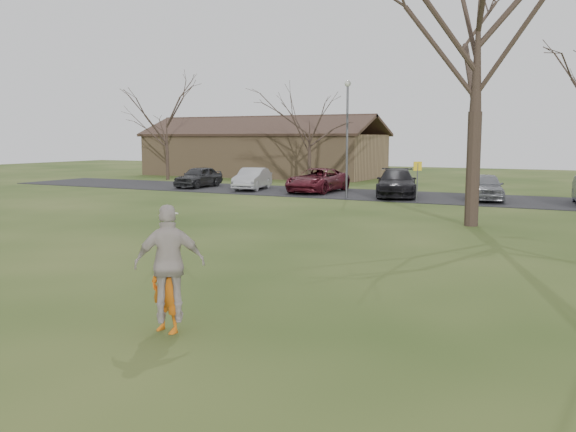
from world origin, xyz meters
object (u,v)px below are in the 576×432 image
at_px(car_4, 486,187).
at_px(lamp_post, 347,124).
at_px(building, 263,153).
at_px(big_tree, 478,32).
at_px(car_1, 252,179).
at_px(catching_play, 170,264).
at_px(car_0, 199,177).
at_px(car_2, 318,180).
at_px(player_defender, 167,282).
at_px(car_3, 396,183).

xyz_separation_m(car_4, lamp_post, (-6.89, -2.11, 3.23)).
relative_size(building, big_tree, 1.47).
distance_m(lamp_post, big_tree, 11.38).
bearing_deg(car_1, big_tree, -45.46).
relative_size(car_1, catching_play, 2.10).
xyz_separation_m(car_4, big_tree, (1.11, -9.61, 6.26)).
xyz_separation_m(car_0, building, (-2.72, 13.30, 1.21)).
height_order(car_2, big_tree, big_tree).
distance_m(car_0, big_tree, 22.48).
xyz_separation_m(car_0, big_tree, (19.28, -9.70, 6.28)).
xyz_separation_m(player_defender, catching_play, (0.15, -0.11, 0.35)).
xyz_separation_m(building, lamp_post, (14.00, -15.50, 2.04)).
height_order(car_1, car_4, car_4).
height_order(player_defender, car_0, player_defender).
xyz_separation_m(car_4, building, (-20.89, 13.39, 1.19)).
height_order(player_defender, building, building).
distance_m(car_4, building, 24.84).
relative_size(car_1, car_4, 1.00).
bearing_deg(car_0, player_defender, -57.94).
xyz_separation_m(car_3, car_4, (4.72, 0.17, -0.05)).
xyz_separation_m(car_1, car_2, (4.34, 0.27, 0.03)).
bearing_deg(lamp_post, catching_play, -75.17).
relative_size(car_2, car_3, 0.99).
height_order(car_2, car_3, car_3).
bearing_deg(car_0, big_tree, -29.22).
bearing_deg(car_2, car_4, -1.66).
distance_m(car_2, catching_play, 26.82).
xyz_separation_m(car_2, car_4, (9.74, -0.37, -0.01)).
relative_size(car_3, lamp_post, 0.83).
xyz_separation_m(catching_play, building, (-20.04, 38.32, 0.73)).
relative_size(player_defender, car_4, 0.42).
relative_size(car_3, car_4, 1.26).
bearing_deg(car_2, big_tree, -42.09).
height_order(player_defender, car_2, player_defender).
xyz_separation_m(car_2, big_tree, (10.85, -9.98, 6.25)).
distance_m(car_1, car_2, 4.35).
height_order(catching_play, big_tree, big_tree).
bearing_deg(car_2, catching_play, -70.12).
relative_size(car_1, car_3, 0.79).
bearing_deg(car_3, car_4, -14.72).
height_order(player_defender, big_tree, big_tree).
relative_size(player_defender, catching_play, 0.88).
bearing_deg(catching_play, player_defender, 145.42).
xyz_separation_m(car_1, big_tree, (15.19, -9.71, 6.28)).
distance_m(car_0, car_1, 4.08).
relative_size(car_2, big_tree, 0.36).
bearing_deg(car_2, lamp_post, -40.51).
height_order(car_0, car_3, car_3).
bearing_deg(car_4, car_2, 163.83).
bearing_deg(building, car_0, -78.42).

